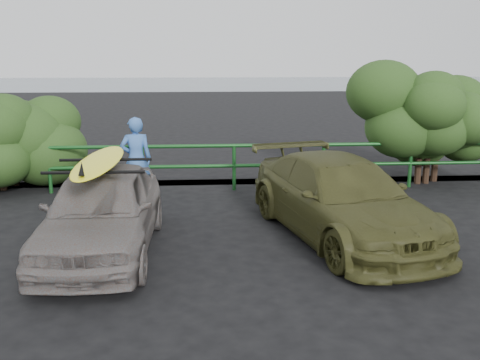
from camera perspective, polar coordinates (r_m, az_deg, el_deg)
The scene contains 9 objects.
ground at distance 7.17m, azimuth -6.34°, elevation -10.89°, with size 80.00×80.00×0.00m, color black.
ocean at distance 66.62m, azimuth -4.37°, elevation 10.43°, with size 200.00×200.00×0.00m, color slate.
guardrail at distance 11.80m, azimuth -5.49°, elevation 1.31°, with size 14.00×0.08×1.04m, color #15491A, non-canonical shape.
shrub_right at distance 13.03m, azimuth 17.14°, elevation 5.33°, with size 3.20×2.40×2.58m, color #2A491A, non-canonical shape.
sedan at distance 8.26m, azimuth -14.46°, elevation -3.14°, with size 1.55×3.86×1.31m, color slate.
olive_vehicle at distance 8.86m, azimuth 10.69°, elevation -1.93°, with size 1.81×4.46×1.29m, color #3F401C.
man at distance 11.08m, azimuth -11.02°, elevation 2.18°, with size 0.63×0.41×1.73m, color #3D6BB7.
roof_rack at distance 8.10m, azimuth -14.73°, elevation 1.49°, with size 1.41×0.99×0.05m, color black, non-canonical shape.
surfboard at distance 8.09m, azimuth -14.76°, elevation 1.93°, with size 0.56×2.72×0.08m, color #FFF91A.
Camera 1 is at (0.32, -6.55, 2.89)m, focal length 40.00 mm.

